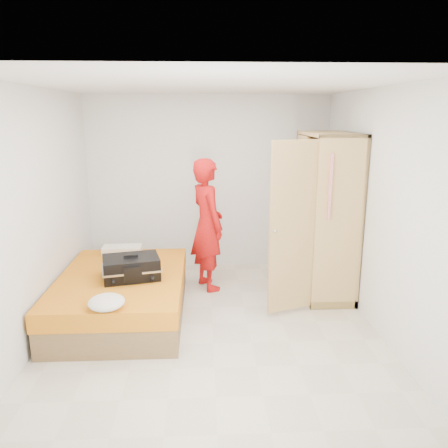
{
  "coord_description": "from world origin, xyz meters",
  "views": [
    {
      "loc": [
        -0.09,
        -4.54,
        2.32
      ],
      "look_at": [
        0.17,
        0.68,
        1.0
      ],
      "focal_mm": 35.0,
      "sensor_mm": 36.0,
      "label": 1
    }
  ],
  "objects_px": {
    "suitcase": "(131,268)",
    "round_cushion": "(106,302)",
    "wardrobe": "(323,220)",
    "bed": "(122,295)",
    "person": "(207,225)"
  },
  "relations": [
    {
      "from": "bed",
      "to": "wardrobe",
      "type": "height_order",
      "value": "wardrobe"
    },
    {
      "from": "suitcase",
      "to": "round_cushion",
      "type": "relative_size",
      "value": 2.07
    },
    {
      "from": "round_cushion",
      "to": "person",
      "type": "bearing_deg",
      "value": 60.1
    },
    {
      "from": "wardrobe",
      "to": "suitcase",
      "type": "bearing_deg",
      "value": -164.65
    },
    {
      "from": "wardrobe",
      "to": "suitcase",
      "type": "distance_m",
      "value": 2.48
    },
    {
      "from": "person",
      "to": "wardrobe",
      "type": "bearing_deg",
      "value": -123.51
    },
    {
      "from": "wardrobe",
      "to": "round_cushion",
      "type": "xyz_separation_m",
      "value": [
        -2.48,
        -1.46,
        -0.43
      ]
    },
    {
      "from": "wardrobe",
      "to": "round_cushion",
      "type": "distance_m",
      "value": 2.91
    },
    {
      "from": "bed",
      "to": "suitcase",
      "type": "height_order",
      "value": "suitcase"
    },
    {
      "from": "bed",
      "to": "suitcase",
      "type": "relative_size",
      "value": 2.78
    },
    {
      "from": "bed",
      "to": "suitcase",
      "type": "distance_m",
      "value": 0.4
    },
    {
      "from": "suitcase",
      "to": "round_cushion",
      "type": "bearing_deg",
      "value": -111.22
    },
    {
      "from": "person",
      "to": "suitcase",
      "type": "height_order",
      "value": "person"
    },
    {
      "from": "person",
      "to": "round_cushion",
      "type": "bearing_deg",
      "value": 126.56
    },
    {
      "from": "person",
      "to": "bed",
      "type": "bearing_deg",
      "value": 105.55
    }
  ]
}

